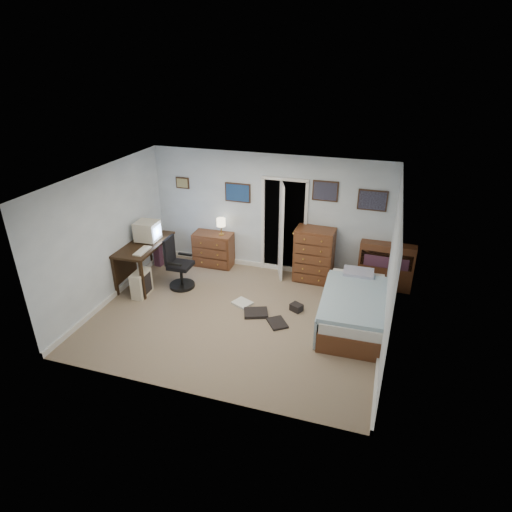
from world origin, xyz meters
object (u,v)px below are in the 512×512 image
Objects in this scene: office_chair at (178,268)px; bed at (353,308)px; low_dresser at (214,249)px; computer_desk at (140,251)px; tall_dresser at (314,255)px.

bed is at bearing -5.21° from office_chair.
computer_desk is at bearing -137.89° from low_dresser.
office_chair is 1.14m from low_dresser.
computer_desk is at bearing 177.61° from office_chair.
tall_dresser is (2.52, 1.07, 0.16)m from office_chair.
tall_dresser is at bearing 123.50° from bed.
office_chair is 2.74m from tall_dresser.
computer_desk is at bearing 174.63° from bed.
bed is at bearing -24.65° from low_dresser.
office_chair is 3.47m from bed.
computer_desk is 1.30× the size of tall_dresser.
computer_desk is 1.75× the size of low_dresser.
office_chair is 0.52× the size of bed.
office_chair reaches higher than low_dresser.
low_dresser is (1.14, 1.07, -0.27)m from computer_desk.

